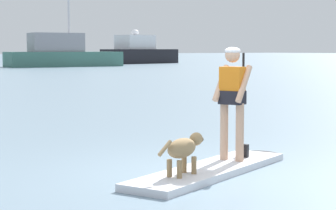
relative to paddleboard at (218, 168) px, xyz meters
The scene contains 6 objects.
ground_plane 0.23m from the paddleboard, 159.42° to the right, with size 400.00×400.00×0.00m, color gray.
paddleboard is the anchor object (origin of this frame).
person_paddler 1.11m from the paddleboard, 20.58° to the left, with size 0.67×0.59×1.67m.
dog 0.99m from the paddleboard, 159.42° to the right, with size 1.01×0.45×0.53m.
moored_boat_outer 55.80m from the paddleboard, 65.92° to the left, with size 11.61×4.61×9.32m.
moored_boat_port 68.30m from the paddleboard, 57.87° to the left, with size 10.20×5.48×4.00m.
Camera 1 is at (-5.67, -6.91, 1.75)m, focal length 69.13 mm.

